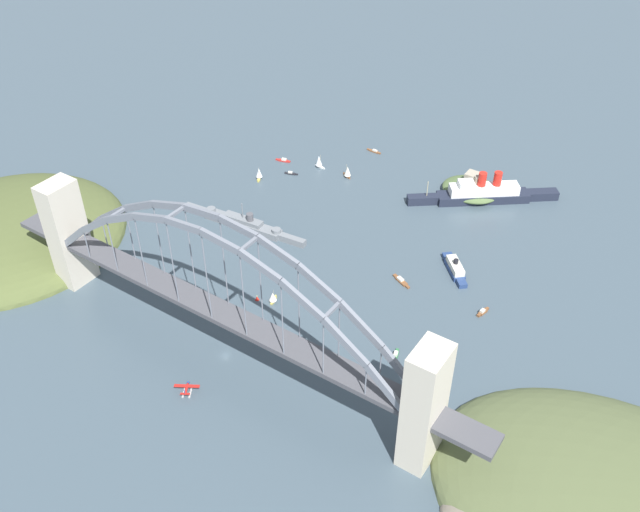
# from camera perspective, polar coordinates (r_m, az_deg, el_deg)

# --- Properties ---
(ground_plane) EXTENTS (1400.00, 1400.00, 0.00)m
(ground_plane) POSITION_cam_1_polar(r_m,az_deg,el_deg) (331.40, -7.75, -8.07)
(ground_plane) COLOR #3D4C56
(harbor_arch_bridge) EXTENTS (261.61, 17.80, 76.41)m
(harbor_arch_bridge) POSITION_cam_1_polar(r_m,az_deg,el_deg) (309.94, -8.22, -4.01)
(harbor_arch_bridge) COLOR beige
(harbor_arch_bridge) RESTS_ON ground
(headland_west_shore) EXTENTS (131.91, 133.79, 31.95)m
(headland_west_shore) POSITION_cam_1_polar(r_m,az_deg,el_deg) (438.50, -24.50, 1.35)
(headland_west_shore) COLOR #4C562D
(headland_west_shore) RESTS_ON ground
(ocean_liner) EXTENTS (77.99, 63.33, 19.94)m
(ocean_liner) POSITION_cam_1_polar(r_m,az_deg,el_deg) (440.11, 13.29, 5.03)
(ocean_liner) COLOR #1E2333
(ocean_liner) RESTS_ON ground
(naval_cruiser) EXTENTS (82.47, 12.05, 16.54)m
(naval_cruiser) POSITION_cam_1_polar(r_m,az_deg,el_deg) (408.41, -6.22, 2.67)
(naval_cruiser) COLOR slate
(naval_cruiser) RESTS_ON ground
(harbor_ferry_steamer) EXTENTS (23.39, 24.33, 8.26)m
(harbor_ferry_steamer) POSITION_cam_1_polar(r_m,az_deg,el_deg) (380.12, 11.00, -0.96)
(harbor_ferry_steamer) COLOR navy
(harbor_ferry_steamer) RESTS_ON ground
(fort_island_mid_harbor) EXTENTS (35.93, 31.71, 16.07)m
(fort_island_mid_harbor) POSITION_cam_1_polar(r_m,az_deg,el_deg) (445.77, 12.26, 5.43)
(fort_island_mid_harbor) COLOR #4C6038
(fort_island_mid_harbor) RESTS_ON ground
(seaplane_taxiing_near_bridge) EXTENTS (10.60, 8.81, 5.05)m
(seaplane_taxiing_near_bridge) POSITION_cam_1_polar(r_m,az_deg,el_deg) (316.86, -10.86, -10.68)
(seaplane_taxiing_near_bridge) COLOR #B7B7B2
(seaplane_taxiing_near_bridge) RESTS_ON ground
(small_boat_0) EXTENTS (7.52, 5.92, 8.99)m
(small_boat_0) POSITION_cam_1_polar(r_m,az_deg,el_deg) (453.45, 2.27, 6.94)
(small_boat_0) COLOR brown
(small_boat_0) RESTS_ON ground
(small_boat_1) EXTENTS (8.86, 4.04, 1.84)m
(small_boat_1) POSITION_cam_1_polar(r_m,az_deg,el_deg) (458.41, -2.40, 6.79)
(small_boat_1) COLOR black
(small_boat_1) RESTS_ON ground
(small_boat_2) EXTENTS (10.90, 2.30, 1.91)m
(small_boat_2) POSITION_cam_1_polar(r_m,az_deg,el_deg) (485.02, 4.46, 8.57)
(small_boat_2) COLOR brown
(small_boat_2) RESTS_ON ground
(small_boat_3) EXTENTS (5.08, 7.28, 6.69)m
(small_boat_3) POSITION_cam_1_polar(r_m,az_deg,el_deg) (354.80, -3.89, -3.36)
(small_boat_3) COLOR gold
(small_boat_3) RESTS_ON ground
(small_boat_4) EXTENTS (5.68, 7.19, 8.73)m
(small_boat_4) POSITION_cam_1_polar(r_m,az_deg,el_deg) (453.07, -5.03, 6.78)
(small_boat_4) COLOR gold
(small_boat_4) RESTS_ON ground
(small_boat_5) EXTENTS (3.98, 9.58, 2.03)m
(small_boat_5) POSITION_cam_1_polar(r_m,az_deg,el_deg) (329.34, 6.21, -8.09)
(small_boat_5) COLOR #2D6B3D
(small_boat_5) RESTS_ON ground
(small_boat_6) EXTENTS (8.03, 4.89, 9.59)m
(small_boat_6) POSITION_cam_1_polar(r_m,az_deg,el_deg) (464.07, -0.08, 7.79)
(small_boat_6) COLOR silver
(small_boat_6) RESTS_ON ground
(small_boat_7) EXTENTS (10.47, 4.02, 2.10)m
(small_boat_7) POSITION_cam_1_polar(r_m,az_deg,el_deg) (473.31, -3.02, 7.85)
(small_boat_7) COLOR #B2231E
(small_boat_7) RESTS_ON ground
(small_boat_8) EXTENTS (4.55, 12.43, 2.27)m
(small_boat_8) POSITION_cam_1_polar(r_m,az_deg,el_deg) (331.38, 10.32, -8.22)
(small_boat_8) COLOR brown
(small_boat_8) RESTS_ON ground
(small_boat_9) EXTENTS (12.52, 6.98, 1.96)m
(small_boat_9) POSITION_cam_1_polar(r_m,az_deg,el_deg) (370.10, 6.67, -2.02)
(small_boat_9) COLOR brown
(small_boat_9) RESTS_ON ground
(small_boat_10) EXTENTS (3.31, 8.83, 2.56)m
(small_boat_10) POSITION_cam_1_polar(r_m,az_deg,el_deg) (358.20, 13.20, -4.48)
(small_boat_10) COLOR brown
(small_boat_10) RESTS_ON ground
(channel_marker_buoy) EXTENTS (2.20, 2.20, 2.75)m
(channel_marker_buoy) POSITION_cam_1_polar(r_m,az_deg,el_deg) (357.74, -5.18, -3.46)
(channel_marker_buoy) COLOR red
(channel_marker_buoy) RESTS_ON ground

